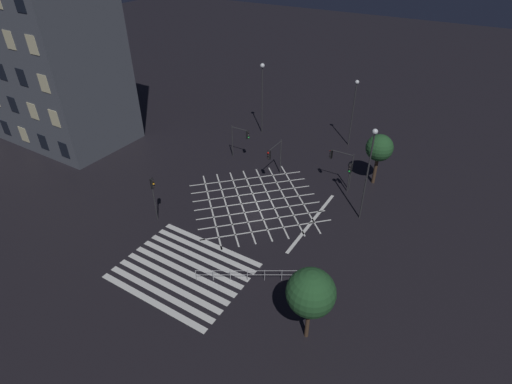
{
  "coord_description": "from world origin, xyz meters",
  "views": [
    {
      "loc": [
        16.58,
        -27.14,
        22.65
      ],
      "look_at": [
        0.0,
        0.0,
        1.16
      ],
      "focal_mm": 28.0,
      "sensor_mm": 36.0,
      "label": 1
    }
  ],
  "objects_px": {
    "street_lamp_far": "(354,102)",
    "traffic_light_sw_main": "(153,191)",
    "traffic_light_median_north": "(274,154)",
    "traffic_light_ne_main": "(340,161)",
    "traffic_light_ne_cross": "(350,172)",
    "street_lamp_east": "(262,84)",
    "street_tree_far": "(379,148)",
    "street_tree_near": "(311,293)",
    "traffic_light_nw_main": "(241,137)",
    "street_lamp_west": "(370,161)"
  },
  "relations": [
    {
      "from": "street_tree_far",
      "to": "traffic_light_ne_cross",
      "type": "bearing_deg",
      "value": -119.32
    },
    {
      "from": "street_lamp_far",
      "to": "traffic_light_sw_main",
      "type": "bearing_deg",
      "value": -112.27
    },
    {
      "from": "traffic_light_ne_cross",
      "to": "street_lamp_west",
      "type": "relative_size",
      "value": 0.36
    },
    {
      "from": "traffic_light_median_north",
      "to": "street_lamp_far",
      "type": "bearing_deg",
      "value": 161.49
    },
    {
      "from": "street_lamp_east",
      "to": "street_lamp_far",
      "type": "height_order",
      "value": "street_lamp_east"
    },
    {
      "from": "street_tree_near",
      "to": "traffic_light_sw_main",
      "type": "bearing_deg",
      "value": 166.09
    },
    {
      "from": "traffic_light_ne_cross",
      "to": "street_lamp_west",
      "type": "bearing_deg",
      "value": 36.41
    },
    {
      "from": "street_lamp_east",
      "to": "street_lamp_far",
      "type": "distance_m",
      "value": 11.2
    },
    {
      "from": "traffic_light_sw_main",
      "to": "street_lamp_east",
      "type": "distance_m",
      "value": 21.15
    },
    {
      "from": "traffic_light_median_north",
      "to": "street_tree_near",
      "type": "height_order",
      "value": "street_tree_near"
    },
    {
      "from": "street_lamp_far",
      "to": "traffic_light_ne_main",
      "type": "bearing_deg",
      "value": -76.32
    },
    {
      "from": "traffic_light_nw_main",
      "to": "street_lamp_west",
      "type": "bearing_deg",
      "value": -13.01
    },
    {
      "from": "street_tree_far",
      "to": "traffic_light_sw_main",
      "type": "bearing_deg",
      "value": -131.99
    },
    {
      "from": "traffic_light_nw_main",
      "to": "street_lamp_west",
      "type": "height_order",
      "value": "street_lamp_west"
    },
    {
      "from": "traffic_light_ne_main",
      "to": "street_lamp_west",
      "type": "distance_m",
      "value": 6.28
    },
    {
      "from": "traffic_light_sw_main",
      "to": "street_tree_near",
      "type": "bearing_deg",
      "value": -13.91
    },
    {
      "from": "street_lamp_west",
      "to": "street_tree_near",
      "type": "bearing_deg",
      "value": -84.77
    },
    {
      "from": "traffic_light_median_north",
      "to": "street_tree_far",
      "type": "bearing_deg",
      "value": 118.04
    },
    {
      "from": "traffic_light_median_north",
      "to": "street_lamp_east",
      "type": "distance_m",
      "value": 12.07
    },
    {
      "from": "traffic_light_median_north",
      "to": "street_tree_far",
      "type": "distance_m",
      "value": 10.52
    },
    {
      "from": "traffic_light_median_north",
      "to": "street_lamp_east",
      "type": "relative_size",
      "value": 0.45
    },
    {
      "from": "street_lamp_west",
      "to": "street_tree_near",
      "type": "height_order",
      "value": "street_lamp_west"
    },
    {
      "from": "traffic_light_median_north",
      "to": "street_lamp_far",
      "type": "relative_size",
      "value": 0.5
    },
    {
      "from": "traffic_light_nw_main",
      "to": "street_tree_near",
      "type": "xyz_separation_m",
      "value": [
        16.67,
        -17.7,
        1.24
      ]
    },
    {
      "from": "traffic_light_sw_main",
      "to": "traffic_light_nw_main",
      "type": "xyz_separation_m",
      "value": [
        0.33,
        13.49,
        -0.29
      ]
    },
    {
      "from": "street_lamp_far",
      "to": "street_tree_near",
      "type": "xyz_separation_m",
      "value": [
        7.43,
        -27.57,
        -1.37
      ]
    },
    {
      "from": "street_lamp_west",
      "to": "street_tree_far",
      "type": "xyz_separation_m",
      "value": [
        -0.84,
        6.58,
        -1.96
      ]
    },
    {
      "from": "street_lamp_west",
      "to": "street_tree_far",
      "type": "relative_size",
      "value": 1.65
    },
    {
      "from": "traffic_light_sw_main",
      "to": "street_tree_far",
      "type": "distance_m",
      "value": 22.24
    },
    {
      "from": "traffic_light_median_north",
      "to": "street_lamp_west",
      "type": "bearing_deg",
      "value": 80.64
    },
    {
      "from": "traffic_light_sw_main",
      "to": "street_lamp_west",
      "type": "relative_size",
      "value": 0.5
    },
    {
      "from": "traffic_light_median_north",
      "to": "traffic_light_ne_cross",
      "type": "bearing_deg",
      "value": 103.71
    },
    {
      "from": "street_tree_near",
      "to": "traffic_light_median_north",
      "type": "bearing_deg",
      "value": 125.73
    },
    {
      "from": "traffic_light_sw_main",
      "to": "street_lamp_west",
      "type": "xyz_separation_m",
      "value": [
        15.7,
        9.94,
        2.83
      ]
    },
    {
      "from": "traffic_light_median_north",
      "to": "traffic_light_nw_main",
      "type": "height_order",
      "value": "traffic_light_median_north"
    },
    {
      "from": "traffic_light_ne_cross",
      "to": "street_tree_near",
      "type": "relative_size",
      "value": 0.58
    },
    {
      "from": "traffic_light_ne_main",
      "to": "traffic_light_nw_main",
      "type": "height_order",
      "value": "traffic_light_ne_main"
    },
    {
      "from": "traffic_light_ne_main",
      "to": "traffic_light_ne_cross",
      "type": "bearing_deg",
      "value": 159.48
    },
    {
      "from": "traffic_light_ne_main",
      "to": "street_tree_near",
      "type": "xyz_separation_m",
      "value": [
        5.13,
        -18.11,
        1.12
      ]
    },
    {
      "from": "traffic_light_ne_cross",
      "to": "traffic_light_sw_main",
      "type": "xyz_separation_m",
      "value": [
        -13.13,
        -13.43,
        0.83
      ]
    },
    {
      "from": "traffic_light_ne_main",
      "to": "street_lamp_east",
      "type": "height_order",
      "value": "street_lamp_east"
    },
    {
      "from": "traffic_light_median_north",
      "to": "street_lamp_far",
      "type": "xyz_separation_m",
      "value": [
        3.94,
        11.77,
        2.49
      ]
    },
    {
      "from": "street_tree_far",
      "to": "street_tree_near",
      "type": "bearing_deg",
      "value": -84.12
    },
    {
      "from": "street_tree_far",
      "to": "street_lamp_west",
      "type": "bearing_deg",
      "value": -82.72
    },
    {
      "from": "traffic_light_ne_cross",
      "to": "street_lamp_far",
      "type": "bearing_deg",
      "value": -160.28
    },
    {
      "from": "traffic_light_nw_main",
      "to": "street_lamp_west",
      "type": "xyz_separation_m",
      "value": [
        15.37,
        -3.55,
        3.13
      ]
    },
    {
      "from": "street_lamp_west",
      "to": "street_tree_near",
      "type": "distance_m",
      "value": 14.33
    },
    {
      "from": "street_lamp_far",
      "to": "street_tree_near",
      "type": "height_order",
      "value": "street_lamp_far"
    },
    {
      "from": "street_tree_far",
      "to": "traffic_light_median_north",
      "type": "bearing_deg",
      "value": -151.96
    },
    {
      "from": "traffic_light_ne_cross",
      "to": "traffic_light_median_north",
      "type": "bearing_deg",
      "value": -76.29
    }
  ]
}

